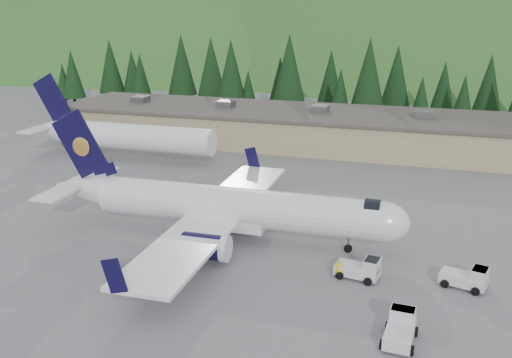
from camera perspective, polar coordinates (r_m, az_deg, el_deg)
The scene contains 10 objects.
ground at distance 52.49m, azimuth -1.97°, elevation -6.02°, with size 600.00×600.00×0.00m, color #5A5A60.
airliner at distance 51.69m, azimuth -3.05°, elevation -2.84°, with size 33.81×31.66×11.25m.
second_airliner at distance 80.87m, azimuth -13.63°, elevation 4.29°, with size 27.50×11.00×10.05m.
baggage_tug_a at distance 45.79m, azimuth 10.50°, elevation -8.84°, with size 3.61×2.50×1.80m.
baggage_tug_b at distance 46.51m, azimuth 20.42°, elevation -9.27°, with size 3.68×2.71×1.79m.
baggage_tug_c at distance 38.68m, azimuth 14.25°, elevation -14.28°, with size 2.26×3.51×1.81m.
terminal_building at distance 87.99m, azimuth 3.13°, elevation 5.29°, with size 71.00×17.00×6.10m.
ramp_worker at distance 45.48m, azimuth 8.29°, elevation -8.91°, with size 0.58×0.38×1.60m, color yellow.
tree_line at distance 108.50m, azimuth 5.83°, elevation 10.05°, with size 111.07×18.76×14.41m.
hills at distance 275.73m, azimuth 23.92°, elevation -6.47°, with size 614.00×330.00×300.00m.
Camera 1 is at (16.13, -45.49, 20.63)m, focal length 40.00 mm.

